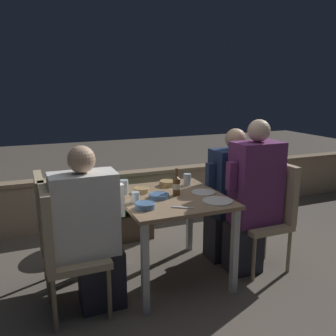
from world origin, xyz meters
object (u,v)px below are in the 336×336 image
person_white_polo (90,231)px  person_navy_jumper (230,195)px  chair_left_far (54,224)px  beer_bottle (177,185)px  chair_left_near (60,242)px  chair_right_near (271,207)px  chair_right_far (248,199)px  person_purple_stripe (252,197)px

person_white_polo → person_navy_jumper: size_ratio=0.99×
chair_left_far → beer_bottle: beer_bottle is taller
chair_left_near → beer_bottle: (0.96, 0.18, 0.26)m
chair_left_near → chair_right_near: size_ratio=1.00×
chair_left_far → person_navy_jumper: person_navy_jumper is taller
person_white_polo → chair_right_far: person_white_polo is taller
person_navy_jumper → chair_left_far: bearing=179.1°
chair_right_far → beer_bottle: size_ratio=4.22×
chair_left_near → person_white_polo: bearing=0.0°
chair_left_near → chair_right_near: (1.82, 0.04, 0.00)m
chair_left_near → chair_right_far: size_ratio=1.00×
chair_right_far → beer_bottle: bearing=-169.8°
chair_left_near → beer_bottle: bearing=10.8°
person_white_polo → person_purple_stripe: person_purple_stripe is taller
chair_left_far → beer_bottle: size_ratio=4.22×
chair_left_near → person_purple_stripe: size_ratio=0.71×
person_white_polo → person_navy_jumper: (1.37, 0.33, 0.01)m
chair_left_near → person_white_polo: size_ratio=0.78×
person_white_polo → chair_right_far: 1.61m
chair_right_near → chair_right_far: 0.29m
chair_left_far → chair_right_far: bearing=-0.8°
beer_bottle → person_navy_jumper: bearing=13.5°
person_white_polo → person_purple_stripe: 1.41m
chair_left_near → person_navy_jumper: size_ratio=0.77×
person_navy_jumper → beer_bottle: bearing=-166.5°
person_white_polo → chair_left_far: 0.42m
person_white_polo → chair_left_far: size_ratio=1.28×
person_navy_jumper → chair_left_near: bearing=-168.1°
chair_right_near → chair_right_far: size_ratio=1.00×
chair_left_near → chair_left_far: 0.35m
person_white_polo → beer_bottle: 0.80m
chair_left_far → person_purple_stripe: person_purple_stripe is taller
chair_left_far → person_navy_jumper: size_ratio=0.77×
chair_left_near → chair_right_near: bearing=1.4°
chair_right_near → person_navy_jumper: bearing=130.6°
chair_left_far → person_purple_stripe: 1.67m
chair_left_far → person_navy_jumper: bearing=-0.9°
person_white_polo → beer_bottle: bearing=13.6°
person_white_polo → chair_right_near: bearing=1.6°
chair_left_far → chair_right_near: (1.84, -0.31, 0.00)m
chair_left_near → chair_left_far: (-0.02, 0.35, 0.00)m
chair_left_near → person_navy_jumper: 1.61m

